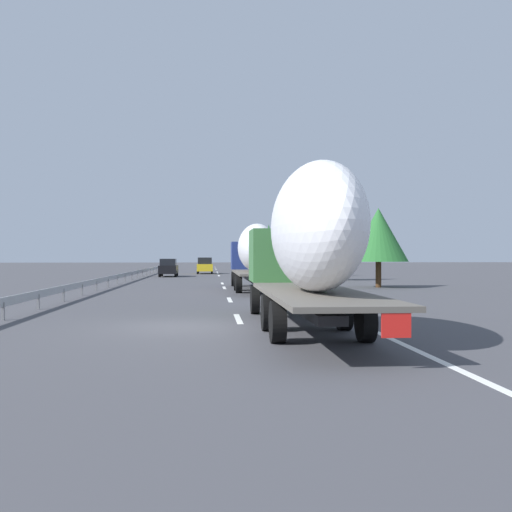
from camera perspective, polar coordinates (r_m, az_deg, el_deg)
ground_plane at (r=58.27m, az=-5.25°, el=-2.08°), size 260.00×260.00×0.00m
lane_stripe_0 at (r=20.36m, az=-1.71°, el=-6.00°), size 3.20×0.20×0.01m
lane_stripe_1 at (r=29.03m, az=-2.53°, el=-4.19°), size 3.20×0.20×0.01m
lane_stripe_2 at (r=39.89m, az=-3.05°, el=-3.04°), size 3.20×0.20×0.01m
lane_stripe_3 at (r=46.12m, az=-3.23°, el=-2.63°), size 3.20×0.20×0.01m
lane_stripe_4 at (r=63.83m, az=-3.56°, el=-1.89°), size 3.20×0.20×0.01m
lane_stripe_5 at (r=72.94m, az=-3.67°, el=-1.65°), size 3.20×0.20×0.01m
lane_stripe_6 at (r=78.48m, az=-3.73°, el=-1.53°), size 3.20×0.20×0.01m
lane_stripe_7 at (r=92.13m, az=-3.83°, el=-1.30°), size 3.20×0.20×0.01m
lane_stripe_8 at (r=101.67m, az=-3.89°, el=-1.17°), size 3.20×0.20×0.01m
lane_stripe_9 at (r=112.47m, az=-3.94°, el=-1.06°), size 3.20×0.20×0.01m
edge_line_right at (r=63.43m, az=-0.21°, el=-1.90°), size 110.00×0.20×0.01m
truck_lead at (r=36.69m, az=-0.11°, el=0.34°), size 14.18×2.55×4.03m
truck_trailing at (r=16.92m, az=4.96°, el=1.50°), size 13.69×2.55×4.57m
car_yellow_coupe at (r=71.15m, az=-4.90°, el=-0.92°), size 4.34×1.87×1.93m
car_black_suv at (r=61.58m, az=-8.35°, el=-1.10°), size 4.35×1.80×1.83m
road_sign at (r=56.23m, az=1.55°, el=0.22°), size 0.10×0.90×3.38m
tree_0 at (r=105.94m, az=1.23°, el=1.43°), size 2.43×2.43×7.73m
tree_1 at (r=41.13m, az=11.60°, el=1.98°), size 3.99×3.99×5.36m
tree_2 at (r=61.31m, az=4.43°, el=1.83°), size 2.98×2.98×6.55m
tree_3 at (r=97.17m, az=2.34°, el=1.06°), size 3.68×3.68×6.49m
tree_4 at (r=52.70m, az=8.13°, el=1.59°), size 2.99×2.99×5.44m
tree_5 at (r=78.36m, az=2.21°, el=1.60°), size 3.44×3.44×6.99m
guardrail_median at (r=61.63m, az=-10.80°, el=-1.42°), size 94.00×0.10×0.76m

